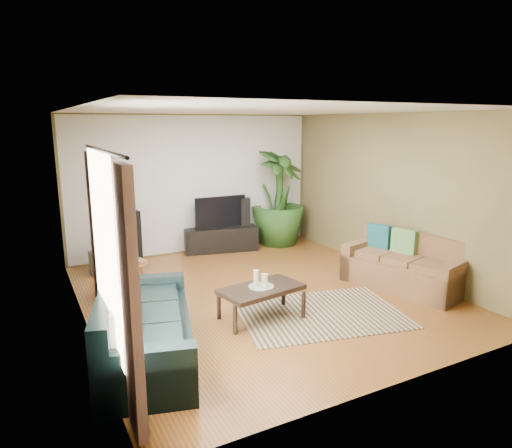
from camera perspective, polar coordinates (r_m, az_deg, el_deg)
floor at (r=6.97m, az=0.78°, el=-8.78°), size 5.50×5.50×0.00m
ceiling at (r=6.50m, az=0.85°, el=14.01°), size 5.50×5.50×0.00m
wall_back at (r=9.08m, az=-7.54°, el=4.94°), size 5.00×0.00×5.00m
wall_front at (r=4.45m, az=18.04°, el=-3.53°), size 5.00×0.00×5.00m
wall_left at (r=5.85m, az=-21.22°, el=0.02°), size 0.00×5.50×5.50m
wall_right at (r=8.08m, az=16.60°, el=3.60°), size 0.00×5.50×5.50m
backwall_panel at (r=9.07m, az=-7.52°, el=4.94°), size 4.90×0.00×4.90m
window_pane at (r=4.30m, az=-18.41°, el=-3.40°), size 0.00×1.80×1.80m
curtain_near at (r=3.69m, az=-15.35°, el=-9.96°), size 0.08×0.35×2.20m
curtain_far at (r=5.09m, az=-19.09°, el=-3.94°), size 0.08×0.35×2.20m
curtain_rod at (r=4.16m, az=-18.58°, el=8.68°), size 0.03×1.90×0.03m
sofa_left at (r=5.22m, az=-13.49°, el=-11.64°), size 1.47×2.33×0.85m
sofa_right at (r=7.45m, az=17.90°, el=-4.52°), size 1.25×1.94×0.85m
area_rug at (r=6.36m, az=8.05°, el=-11.01°), size 2.46×1.98×0.01m
coffee_table at (r=6.08m, az=0.65°, el=-9.82°), size 1.16×0.76×0.44m
candle_tray at (r=6.00m, az=0.66°, el=-7.82°), size 0.33×0.33×0.01m
candle_tall at (r=5.96m, az=0.01°, el=-6.79°), size 0.07×0.07×0.21m
candle_mid at (r=5.95m, az=1.19°, el=-7.06°), size 0.07×0.07×0.17m
candle_short at (r=6.05m, az=0.97°, el=-6.86°), size 0.07×0.07×0.14m
tv_stand at (r=9.21m, az=-4.40°, el=-1.89°), size 1.51×0.74×0.49m
television at (r=9.09m, az=-4.45°, el=1.51°), size 1.07×0.06×0.63m
speaker_left at (r=8.65m, az=-14.84°, el=-1.59°), size 0.20×0.22×0.97m
speaker_right at (r=9.37m, az=-1.35°, el=0.13°), size 0.24×0.26×1.04m
potted_plant at (r=9.60m, az=2.85°, el=3.37°), size 1.54×1.54×2.01m
plant_pot at (r=9.77m, az=2.80°, el=-1.63°), size 0.37×0.37×0.29m
pedestal at (r=8.29m, az=-18.59°, el=-4.56°), size 0.43×0.43×0.38m
vase at (r=8.19m, az=-18.76°, el=-2.14°), size 0.35×0.35×0.48m
side_table at (r=7.02m, az=-16.31°, el=-6.64°), size 0.68×0.68×0.58m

